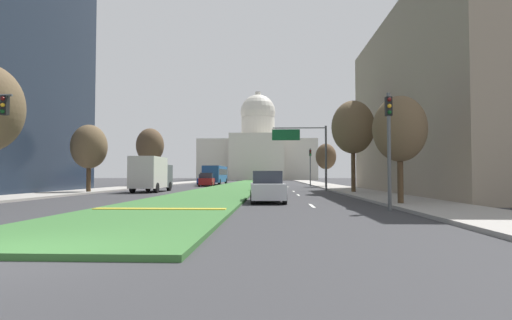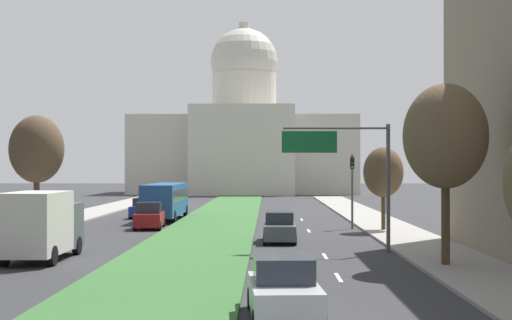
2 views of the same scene
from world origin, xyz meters
name	(u,v)px [view 1 (image 1 of 2)]	position (x,y,z in m)	size (l,w,h in m)	color
ground_plane	(245,184)	(0.00, 59.41, 0.00)	(261.41, 261.41, 0.00)	#333335
grass_median	(242,185)	(0.00, 53.47, 0.07)	(6.17, 106.94, 0.14)	#386B33
median_curb_nose	(160,209)	(0.00, 9.31, 0.16)	(5.55, 0.50, 0.04)	gold
lane_dashes_right	(292,190)	(6.71, 34.04, 0.00)	(0.16, 45.40, 0.01)	silver
sidewalk_left	(151,186)	(-12.34, 47.53, 0.07)	(4.00, 106.94, 0.15)	#9E9991
sidewalk_right	(328,186)	(12.34, 47.53, 0.07)	(4.00, 106.94, 0.15)	#9E9991
midrise_block_right	(464,103)	(20.38, 25.77, 7.47)	(12.10, 26.61, 14.93)	gray
capitol_building	(258,152)	(0.00, 117.97, 8.88)	(36.14, 22.31, 28.17)	beige
traffic_light_near_right	(389,135)	(9.84, 10.51, 3.31)	(0.28, 0.35, 5.20)	#515456
traffic_light_far_right	(310,162)	(9.84, 47.15, 3.31)	(0.28, 0.35, 5.20)	#515456
overhead_guide_sign	(305,144)	(8.00, 32.66, 4.64)	(5.49, 0.20, 6.50)	#515456
street_tree_right_near	(400,129)	(11.19, 13.32, 3.91)	(2.69, 2.69, 5.61)	#4C3823
street_tree_left_mid	(89,147)	(-11.06, 26.21, 3.98)	(3.02, 3.02, 5.89)	#4C3823
street_tree_right_mid	(353,127)	(11.58, 26.97, 5.63)	(3.63, 3.63, 7.93)	#4C3823
street_tree_left_far	(150,146)	(-11.77, 45.33, 5.50)	(3.68, 3.68, 7.84)	#4C3823
street_tree_right_far	(326,157)	(11.65, 44.82, 3.96)	(2.67, 2.67, 5.65)	#4C3823
sedan_lead_stopped	(267,188)	(4.39, 15.83, 0.84)	(2.18, 4.55, 1.80)	#BCBCC1
sedan_midblock	(272,182)	(4.60, 37.85, 0.81)	(1.86, 4.55, 1.74)	#4C5156
sedan_distant	(207,180)	(-4.33, 46.99, 0.86)	(2.13, 4.64, 1.86)	maroon
sedan_far_horizon	(205,180)	(-6.49, 58.16, 0.80)	(2.06, 4.76, 1.71)	navy
box_truck_delivery	(151,174)	(-6.53, 29.16, 1.68)	(2.40, 6.40, 3.20)	#4C5156
city_bus	(216,174)	(-4.39, 55.60, 1.77)	(2.62, 11.00, 2.95)	#1E4C8C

